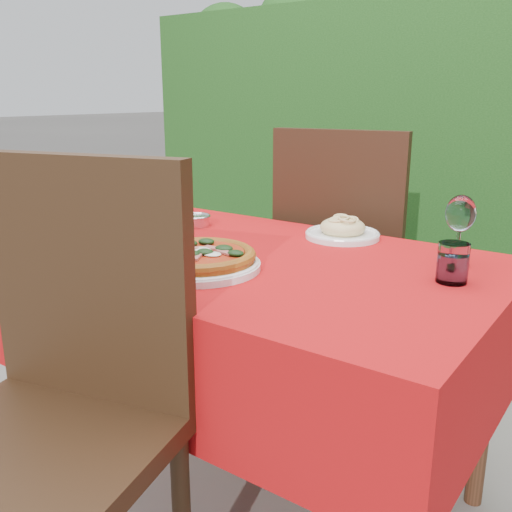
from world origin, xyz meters
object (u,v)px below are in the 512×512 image
Objects in this scene: wine_glass at (460,217)px; fork at (160,248)px; pasta_plate at (343,231)px; steel_ramekin at (196,221)px; chair_near at (60,388)px; pizza_plate at (198,259)px; water_glass at (453,265)px; chair_far at (346,250)px.

wine_glass is 0.99× the size of fork.
steel_ramekin is (-0.48, -0.14, -0.01)m from pasta_plate.
wine_glass is at bearing 44.29° from chair_near.
pizza_plate is at bearing -16.25° from fork.
chair_near is 0.96m from pasta_plate.
chair_near reaches higher than steel_ramekin.
chair_near is at bearing -67.09° from steel_ramekin.
pizza_plate is 0.24m from fork.
pasta_plate is 1.22× the size of fork.
wine_glass is at bearing -14.53° from pasta_plate.
pizza_plate is 4.18× the size of steel_ramekin.
wine_glass is 2.05× the size of steel_ramekin.
fork is at bearing -67.99° from steel_ramekin.
chair_near reaches higher than fork.
water_glass is 1.05× the size of steel_ramekin.
pasta_plate is at bearing 54.32° from fork.
wine_glass reaches higher than pasta_plate.
pizza_plate is at bearing 82.69° from chair_far.
chair_near is at bearing -89.47° from pizza_plate.
water_glass is at bearing 25.95° from pizza_plate.
fork is at bearing 66.68° from chair_far.
wine_glass is (0.53, -0.44, 0.27)m from chair_far.
chair_far is at bearing 76.54° from chair_near.
steel_ramekin is at bearing 173.44° from water_glass.
chair_near is 0.88m from steel_ramekin.
fork is (-0.21, -0.76, 0.14)m from chair_far.
chair_far is 0.86m from pizza_plate.
pasta_plate is at bearing 106.39° from chair_far.
wine_glass is at bearing 2.66° from steel_ramekin.
chair_near is 0.91m from water_glass.
chair_far is 0.41m from pasta_plate.
chair_far reaches higher than pasta_plate.
fork is (-0.22, 0.52, 0.14)m from chair_near.
water_glass is 0.89m from steel_ramekin.
steel_ramekin is at bearing -163.95° from pasta_plate.
pasta_plate is (0.14, 0.94, 0.16)m from chair_near.
chair_far is at bearing 90.89° from pizza_plate.
chair_near is at bearing -98.39° from pasta_plate.
pizza_plate is at bearing -105.67° from pasta_plate.
chair_far is 0.60m from steel_ramekin.
steel_ramekin is at bearing 98.68° from chair_near.
water_glass is at bearing -77.10° from wine_glass.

